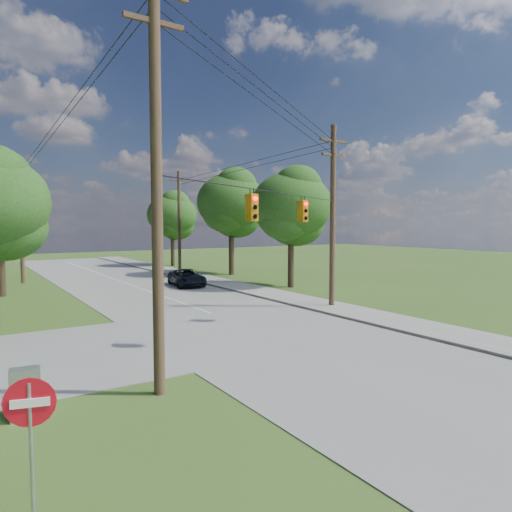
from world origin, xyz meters
TOP-DOWN VIEW (x-y plane):
  - ground at (0.00, 0.00)m, footprint 140.00×140.00m
  - main_road at (2.00, 5.00)m, footprint 10.00×100.00m
  - sidewalk_east at (8.70, 5.00)m, footprint 2.60×100.00m
  - pole_sw at (-4.60, 0.40)m, footprint 2.00×0.32m
  - pole_ne at (8.90, 8.00)m, footprint 2.00×0.32m
  - pole_north_e at (8.90, 30.00)m, footprint 2.00×0.32m
  - pole_north_w at (-5.00, 30.00)m, footprint 2.00×0.32m
  - power_lines at (1.50, 11.54)m, footprint 13.93×29.62m
  - traffic_signals at (2.55, 4.43)m, footprint 4.91×3.27m
  - tree_e_near at (12.00, 16.00)m, footprint 6.20×6.20m
  - tree_e_mid at (12.50, 26.00)m, footprint 6.60×6.60m
  - tree_e_far at (11.50, 38.00)m, footprint 5.80×5.80m
  - car_main_north at (5.50, 20.82)m, footprint 2.82×4.91m
  - control_cabinet at (-8.00, 0.64)m, footprint 0.76×0.59m
  - do_not_enter_sign at (-8.39, -3.88)m, footprint 0.78×0.25m

SIDE VIEW (x-z plane):
  - ground at x=0.00m, z-range 0.00..0.00m
  - main_road at x=2.00m, z-range 0.00..0.03m
  - sidewalk_east at x=8.70m, z-range 0.00..0.12m
  - control_cabinet at x=-8.00m, z-range 0.00..1.27m
  - car_main_north at x=5.50m, z-range 0.03..1.32m
  - do_not_enter_sign at x=-8.39m, z-range 0.55..2.96m
  - pole_north_e at x=8.90m, z-range 0.13..10.13m
  - pole_north_w at x=-5.00m, z-range 0.13..10.13m
  - pole_ne at x=8.90m, z-range 0.22..10.72m
  - traffic_signals at x=2.55m, z-range 4.97..6.02m
  - tree_e_far at x=11.50m, z-range 1.76..10.08m
  - pole_sw at x=-4.60m, z-range 0.23..12.23m
  - tree_e_near at x=12.00m, z-range 1.85..10.66m
  - tree_e_mid at x=12.50m, z-range 2.09..11.73m
  - power_lines at x=1.50m, z-range 6.69..11.62m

